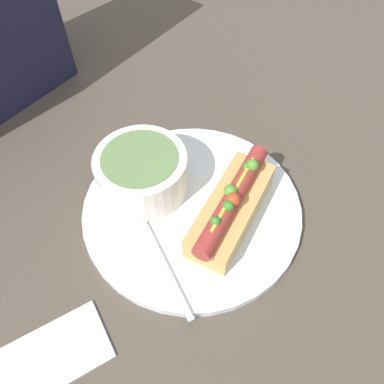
% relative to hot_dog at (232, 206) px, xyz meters
% --- Properties ---
extents(ground_plane, '(4.00, 4.00, 0.00)m').
position_rel_hot_dog_xyz_m(ground_plane, '(-0.01, 0.05, -0.04)').
color(ground_plane, '#4C4238').
extents(dinner_plate, '(0.30, 0.30, 0.01)m').
position_rel_hot_dog_xyz_m(dinner_plate, '(-0.01, 0.05, -0.03)').
color(dinner_plate, white).
rests_on(dinner_plate, ground_plane).
extents(hot_dog, '(0.18, 0.08, 0.06)m').
position_rel_hot_dog_xyz_m(hot_dog, '(0.00, 0.00, 0.00)').
color(hot_dog, tan).
rests_on(hot_dog, dinner_plate).
extents(soup_bowl, '(0.12, 0.12, 0.06)m').
position_rel_hot_dog_xyz_m(soup_bowl, '(-0.03, 0.13, 0.01)').
color(soup_bowl, silver).
rests_on(soup_bowl, dinner_plate).
extents(spoon, '(0.10, 0.17, 0.01)m').
position_rel_hot_dog_xyz_m(spoon, '(-0.08, 0.07, -0.02)').
color(spoon, '#B7B7BC').
rests_on(spoon, dinner_plate).
extents(napkin, '(0.15, 0.12, 0.01)m').
position_rel_hot_dog_xyz_m(napkin, '(-0.26, 0.06, -0.04)').
color(napkin, white).
rests_on(napkin, ground_plane).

